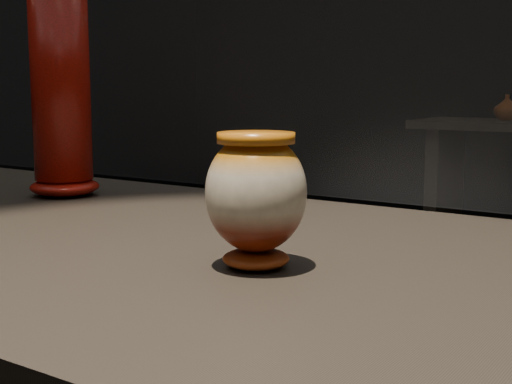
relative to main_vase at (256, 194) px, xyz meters
The scene contains 3 objects.
main_vase is the anchor object (origin of this frame).
tall_vase 0.66m from the main_vase, 157.84° to the left, with size 0.17×0.17×0.41m.
back_vase_left 3.80m from the main_vase, 100.83° to the left, with size 0.15×0.15×0.15m, color #9B4016.
Camera 1 is at (0.60, -0.72, 1.10)m, focal length 50.00 mm.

